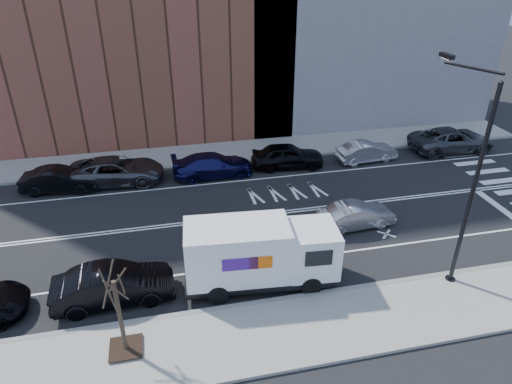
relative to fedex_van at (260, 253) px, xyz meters
name	(u,v)px	position (x,y,z in m)	size (l,w,h in m)	color
ground	(260,215)	(1.30, 5.60, -1.59)	(120.00, 120.00, 0.00)	black
sidewalk_near	(310,328)	(1.30, -3.20, -1.52)	(44.00, 3.60, 0.15)	gray
sidewalk_far	(233,152)	(1.30, 14.40, -1.52)	(44.00, 3.60, 0.15)	gray
curb_near	(297,297)	(1.30, -1.40, -1.51)	(44.00, 0.25, 0.17)	gray
curb_far	(237,162)	(1.30, 12.60, -1.51)	(44.00, 0.25, 0.17)	gray
crosswalk	(510,186)	(17.30, 5.60, -1.59)	(3.00, 14.00, 0.01)	white
road_markings	(260,215)	(1.30, 5.60, -1.59)	(40.00, 8.60, 0.01)	white
streetlight	(468,175)	(8.30, -1.31, 3.48)	(0.44, 4.02, 9.34)	black
street_tree	(121,323)	(-5.70, -2.80, -0.14)	(1.20, 1.20, 3.75)	black
fedex_van	(260,253)	(0.00, 0.00, 0.00)	(6.82, 2.82, 3.04)	black
far_parked_b	(60,180)	(-9.90, 11.00, -0.86)	(1.56, 4.48, 1.48)	black
far_parked_c	(116,171)	(-6.59, 11.42, -0.78)	(2.69, 5.84, 1.62)	#45464B
far_parked_d	(213,165)	(-0.57, 11.05, -0.85)	(2.10, 5.16, 1.50)	#16154B
far_parked_e	(288,156)	(4.50, 11.28, -0.78)	(1.93, 4.80, 1.64)	black
far_parked_f	(367,151)	(10.10, 11.06, -0.91)	(1.46, 4.18, 1.38)	silver
far_parked_g	(452,140)	(16.84, 11.38, -0.76)	(2.77, 6.01, 1.67)	#414247
driving_sedan	(356,215)	(6.02, 3.38, -0.92)	(1.42, 4.09, 1.35)	#A6A5AA
near_parked_rear_a	(114,285)	(-6.20, 0.16, -0.78)	(1.73, 4.96, 1.63)	black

